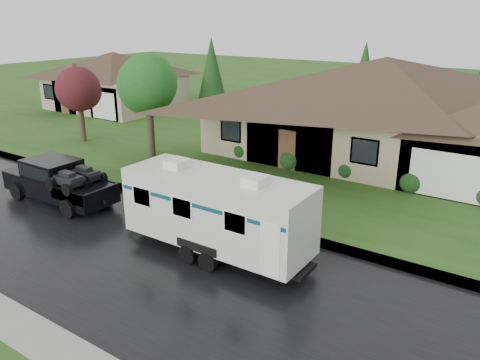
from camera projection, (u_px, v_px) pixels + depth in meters
name	position (u px, v px, depth m)	size (l,w,h in m)	color
ground	(198.00, 241.00, 17.21)	(140.00, 140.00, 0.00)	#274E18
road	(161.00, 263.00, 15.64)	(140.00, 8.00, 0.01)	black
curb	(233.00, 218.00, 18.95)	(140.00, 0.50, 0.15)	gray
lawn	(350.00, 148.00, 28.93)	(140.00, 26.00, 0.15)	#274E18
house_main	(387.00, 98.00, 25.64)	(19.44, 10.80, 6.90)	tan
house_far	(115.00, 76.00, 40.10)	(10.80, 8.64, 5.80)	tan
tree_left_green	(148.00, 86.00, 25.82)	(3.52, 3.52, 5.83)	#382B1E
tree_red	(78.00, 91.00, 29.32)	(2.83, 2.83, 4.69)	#382B1E
shrub_row	(347.00, 169.00, 23.22)	(13.60, 1.00, 1.00)	#143814
pickup_truck	(57.00, 179.00, 20.62)	(5.67, 2.15, 1.89)	black
travel_trailer	(217.00, 209.00, 15.77)	(6.99, 2.46, 3.14)	silver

